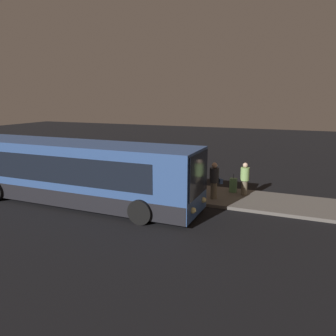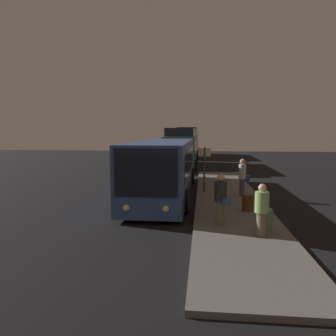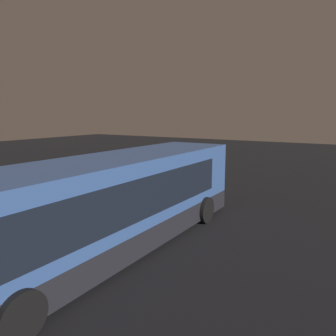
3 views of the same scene
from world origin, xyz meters
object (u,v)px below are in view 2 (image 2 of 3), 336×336
object	(u,v)px
passenger_waiting	(221,198)
suitcase	(267,220)
bus_lead	(165,168)
passenger_with_bags	(262,209)
passenger_boarding	(243,176)
bus_second	(182,149)
trash_bin	(248,203)
sign_post	(204,164)
bus_third	(188,143)

from	to	relation	value
passenger_waiting	suitcase	xyz separation A→B (m)	(0.60, 1.41, -0.56)
bus_lead	passenger_with_bags	distance (m)	7.97
passenger_boarding	suitcase	world-z (taller)	passenger_boarding
bus_second	trash_bin	xyz separation A→B (m)	(17.45, 3.69, -1.14)
sign_post	suitcase	bearing A→B (deg)	16.28
sign_post	bus_third	bearing A→B (deg)	-175.67
bus_second	trash_bin	world-z (taller)	bus_second
bus_third	passenger_waiting	distance (m)	32.75
bus_third	trash_bin	size ratio (longest dim) A/B	19.20
bus_lead	bus_third	world-z (taller)	bus_third
bus_third	trash_bin	bearing A→B (deg)	6.86
passenger_boarding	passenger_waiting	xyz separation A→B (m)	(5.10, -1.32, -0.08)
bus_third	suitcase	world-z (taller)	bus_third
bus_third	bus_lead	bearing A→B (deg)	-0.00
bus_third	passenger_boarding	world-z (taller)	bus_third
passenger_with_bags	trash_bin	distance (m)	3.19
trash_bin	bus_lead	bearing A→B (deg)	-136.71
passenger_waiting	suitcase	world-z (taller)	passenger_waiting
bus_third	suitcase	distance (m)	33.50
passenger_boarding	passenger_with_bags	xyz separation A→B (m)	(6.29, -0.18, -0.15)
passenger_boarding	suitcase	distance (m)	5.74
passenger_boarding	suitcase	size ratio (longest dim) A/B	1.93
passenger_boarding	sign_post	world-z (taller)	sign_post
bus_second	passenger_with_bags	distance (m)	20.93
bus_lead	suitcase	distance (m)	7.64
bus_lead	passenger_waiting	xyz separation A→B (m)	(5.88, 2.54, -0.33)
bus_third	bus_second	bearing A→B (deg)	0.00
bus_second	trash_bin	distance (m)	17.87
sign_post	trash_bin	world-z (taller)	sign_post
bus_third	passenger_waiting	xyz separation A→B (m)	(32.65, 2.54, -0.67)
bus_second	bus_third	world-z (taller)	bus_third
bus_second	trash_bin	size ratio (longest dim) A/B	16.71
bus_second	sign_post	bearing A→B (deg)	8.55
bus_lead	trash_bin	bearing A→B (deg)	43.29
bus_lead	bus_third	distance (m)	26.77
passenger_with_bags	passenger_waiting	bearing A→B (deg)	37.53
bus_second	bus_lead	bearing A→B (deg)	-0.00
bus_second	passenger_boarding	xyz separation A→B (m)	(14.31, 3.86, -0.48)
bus_third	passenger_with_bags	bearing A→B (deg)	6.19
bus_second	passenger_waiting	distance (m)	19.59
bus_second	passenger_waiting	world-z (taller)	bus_second
bus_third	passenger_with_bags	distance (m)	34.04
bus_lead	passenger_waiting	bearing A→B (deg)	23.32
bus_lead	trash_bin	size ratio (longest dim) A/B	18.20
bus_lead	passenger_boarding	world-z (taller)	bus_lead
trash_bin	passenger_boarding	bearing A→B (deg)	177.04
bus_lead	bus_third	size ratio (longest dim) A/B	0.95
suitcase	sign_post	distance (m)	6.98
bus_lead	sign_post	world-z (taller)	bus_lead
bus_third	trash_bin	distance (m)	30.93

